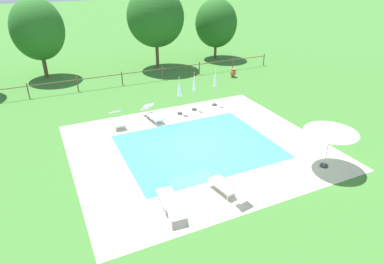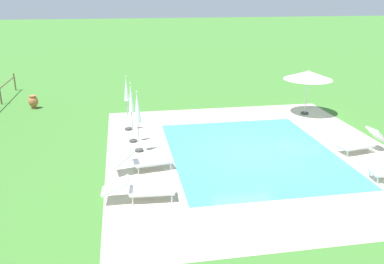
# 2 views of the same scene
# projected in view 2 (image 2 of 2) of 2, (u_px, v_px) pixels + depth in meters

# --- Properties ---
(ground_plane) EXTENTS (160.00, 160.00, 0.00)m
(ground_plane) POSITION_uv_depth(u_px,v_px,m) (251.00, 152.00, 15.18)
(ground_plane) COLOR #3D752D
(pool_deck_paving) EXTENTS (12.13, 10.69, 0.01)m
(pool_deck_paving) POSITION_uv_depth(u_px,v_px,m) (251.00, 152.00, 15.18)
(pool_deck_paving) COLOR beige
(pool_deck_paving) RESTS_ON ground
(swimming_pool_water) EXTENTS (7.42, 5.99, 0.01)m
(swimming_pool_water) POSITION_uv_depth(u_px,v_px,m) (251.00, 152.00, 15.18)
(swimming_pool_water) COLOR #42CCD6
(swimming_pool_water) RESTS_ON ground
(pool_coping_rim) EXTENTS (7.90, 6.47, 0.01)m
(pool_coping_rim) POSITION_uv_depth(u_px,v_px,m) (251.00, 152.00, 15.18)
(pool_coping_rim) COLOR beige
(pool_coping_rim) RESTS_ON ground
(sun_lounger_north_near_steps) EXTENTS (0.87, 2.04, 0.87)m
(sun_lounger_north_near_steps) POSITION_uv_depth(u_px,v_px,m) (144.00, 160.00, 13.51)
(sun_lounger_north_near_steps) COLOR white
(sun_lounger_north_near_steps) RESTS_ON ground
(sun_lounger_north_far) EXTENTS (0.74, 2.11, 0.70)m
(sun_lounger_north_far) POSITION_uv_depth(u_px,v_px,m) (141.00, 189.00, 11.58)
(sun_lounger_north_far) COLOR white
(sun_lounger_north_far) RESTS_ON ground
(sun_lounger_north_end) EXTENTS (0.93, 2.03, 0.89)m
(sun_lounger_north_end) POSITION_uv_depth(u_px,v_px,m) (362.00, 142.00, 15.08)
(sun_lounger_north_end) COLOR white
(sun_lounger_north_end) RESTS_ON ground
(patio_umbrella_open_foreground) EXTENTS (2.30, 2.30, 2.17)m
(patio_umbrella_open_foreground) POSITION_uv_depth(u_px,v_px,m) (308.00, 75.00, 19.24)
(patio_umbrella_open_foreground) COLOR #383838
(patio_umbrella_open_foreground) RESTS_ON ground
(patio_umbrella_closed_row_west) EXTENTS (0.32, 0.32, 2.43)m
(patio_umbrella_closed_row_west) POSITION_uv_depth(u_px,v_px,m) (131.00, 104.00, 15.70)
(patio_umbrella_closed_row_west) COLOR #383838
(patio_umbrella_closed_row_west) RESTS_ON ground
(patio_umbrella_closed_row_mid_west) EXTENTS (0.32, 0.32, 2.38)m
(patio_umbrella_closed_row_mid_west) POSITION_uv_depth(u_px,v_px,m) (127.00, 96.00, 17.11)
(patio_umbrella_closed_row_mid_west) COLOR #383838
(patio_umbrella_closed_row_mid_west) RESTS_ON ground
(patio_umbrella_closed_row_centre) EXTENTS (0.32, 0.32, 2.33)m
(patio_umbrella_closed_row_centre) POSITION_uv_depth(u_px,v_px,m) (137.00, 112.00, 14.74)
(patio_umbrella_closed_row_centre) COLOR #383838
(patio_umbrella_closed_row_centre) RESTS_ON ground
(terracotta_urn_near_fence) EXTENTS (0.48, 0.48, 0.68)m
(terracotta_urn_near_fence) POSITION_uv_depth(u_px,v_px,m) (33.00, 101.00, 20.71)
(terracotta_urn_near_fence) COLOR #B7663D
(terracotta_urn_near_fence) RESTS_ON ground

